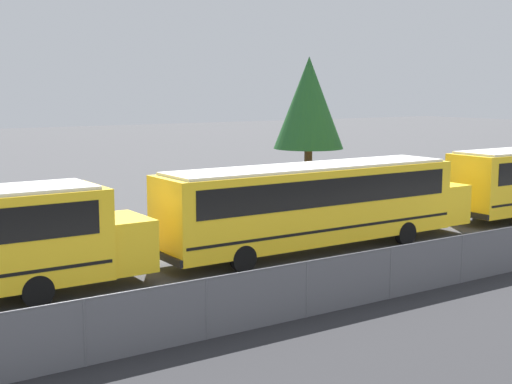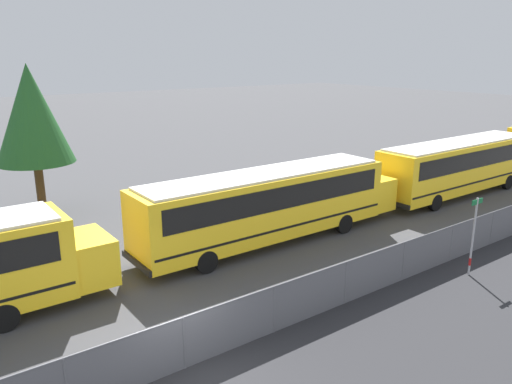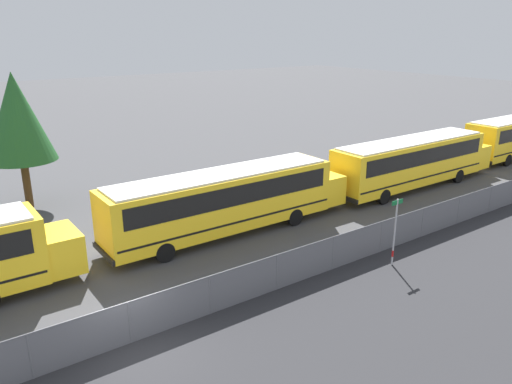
# 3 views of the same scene
# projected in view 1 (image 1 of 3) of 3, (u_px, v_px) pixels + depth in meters

# --- Properties ---
(school_bus_2) EXTENTS (13.88, 2.60, 3.29)m
(school_bus_2) POSITION_uv_depth(u_px,v_px,m) (318.00, 200.00, 26.89)
(school_bus_2) COLOR yellow
(school_bus_2) RESTS_ON ground_plane
(tree_2) EXTENTS (3.85, 3.85, 7.86)m
(tree_2) POSITION_uv_depth(u_px,v_px,m) (309.00, 103.00, 38.90)
(tree_2) COLOR #51381E
(tree_2) RESTS_ON ground_plane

